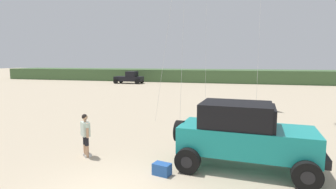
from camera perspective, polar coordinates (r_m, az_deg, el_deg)
The scene contains 5 objects.
dune_ridge at distance 47.95m, azimuth 14.92°, elevation 3.86°, with size 90.00×7.92×2.11m, color #426038.
jeep at distance 9.45m, azimuth 15.92°, elevation -8.15°, with size 4.93×2.67×2.26m.
person_watching at distance 10.71m, azimuth -17.27°, elevation -7.85°, with size 0.50×0.47×1.67m.
cooler_box at distance 8.91m, azimuth -1.31°, elevation -15.71°, with size 0.56×0.36×0.38m, color #23519E.
distant_pickup at distance 43.89m, azimuth -8.24°, elevation 3.59°, with size 4.62×2.41×1.98m.
Camera 1 is at (3.44, -6.30, 3.66)m, focal length 28.42 mm.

